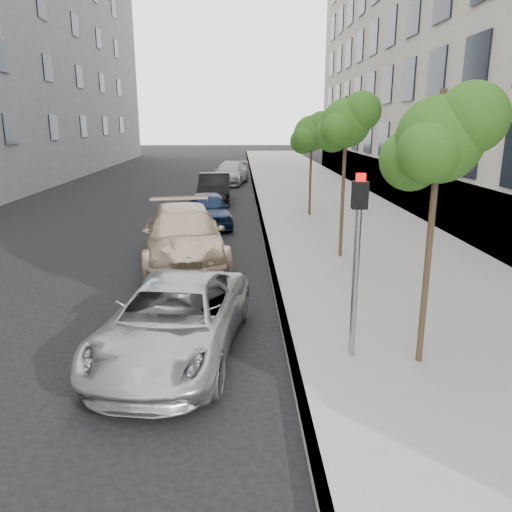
{
  "coord_description": "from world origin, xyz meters",
  "views": [
    {
      "loc": [
        0.33,
        -5.74,
        3.88
      ],
      "look_at": [
        0.62,
        3.02,
        1.5
      ],
      "focal_mm": 35.0,
      "sensor_mm": 36.0,
      "label": 1
    }
  ],
  "objects_px": {
    "signal_pole": "(357,245)",
    "sedan_blue": "(209,209)",
    "minivan": "(174,320)",
    "sedan_black": "(215,188)",
    "tree_near": "(441,140)",
    "suv": "(183,236)",
    "sedan_rear": "(230,173)",
    "tree_mid": "(347,123)",
    "tree_far": "(312,133)"
  },
  "relations": [
    {
      "from": "suv",
      "to": "sedan_black",
      "type": "height_order",
      "value": "suv"
    },
    {
      "from": "tree_mid",
      "to": "tree_near",
      "type": "bearing_deg",
      "value": -90.0
    },
    {
      "from": "sedan_black",
      "to": "sedan_rear",
      "type": "bearing_deg",
      "value": 84.31
    },
    {
      "from": "tree_mid",
      "to": "suv",
      "type": "bearing_deg",
      "value": -178.27
    },
    {
      "from": "minivan",
      "to": "sedan_black",
      "type": "xyz_separation_m",
      "value": [
        -0.1,
        16.57,
        0.07
      ]
    },
    {
      "from": "suv",
      "to": "sedan_blue",
      "type": "xyz_separation_m",
      "value": [
        0.39,
        5.17,
        -0.15
      ]
    },
    {
      "from": "suv",
      "to": "sedan_rear",
      "type": "distance_m",
      "value": 18.29
    },
    {
      "from": "signal_pole",
      "to": "minivan",
      "type": "distance_m",
      "value": 3.28
    },
    {
      "from": "tree_far",
      "to": "suv",
      "type": "distance_m",
      "value": 8.42
    },
    {
      "from": "signal_pole",
      "to": "sedan_rear",
      "type": "distance_m",
      "value": 24.53
    },
    {
      "from": "tree_mid",
      "to": "minivan",
      "type": "relative_size",
      "value": 1.0
    },
    {
      "from": "minivan",
      "to": "sedan_black",
      "type": "height_order",
      "value": "sedan_black"
    },
    {
      "from": "tree_far",
      "to": "sedan_blue",
      "type": "relative_size",
      "value": 1.11
    },
    {
      "from": "tree_mid",
      "to": "signal_pole",
      "type": "bearing_deg",
      "value": -99.69
    },
    {
      "from": "minivan",
      "to": "sedan_rear",
      "type": "height_order",
      "value": "sedan_rear"
    },
    {
      "from": "tree_near",
      "to": "sedan_black",
      "type": "relative_size",
      "value": 1.0
    },
    {
      "from": "sedan_rear",
      "to": "minivan",
      "type": "bearing_deg",
      "value": -81.51
    },
    {
      "from": "tree_near",
      "to": "signal_pole",
      "type": "bearing_deg",
      "value": 166.41
    },
    {
      "from": "suv",
      "to": "tree_near",
      "type": "bearing_deg",
      "value": -63.75
    },
    {
      "from": "minivan",
      "to": "sedan_blue",
      "type": "distance_m",
      "value": 10.9
    },
    {
      "from": "signal_pole",
      "to": "sedan_blue",
      "type": "relative_size",
      "value": 0.8
    },
    {
      "from": "tree_mid",
      "to": "suv",
      "type": "xyz_separation_m",
      "value": [
        -4.48,
        -0.14,
        -3.04
      ]
    },
    {
      "from": "suv",
      "to": "sedan_rear",
      "type": "relative_size",
      "value": 1.16
    },
    {
      "from": "sedan_rear",
      "to": "tree_mid",
      "type": "bearing_deg",
      "value": -69.34
    },
    {
      "from": "sedan_blue",
      "to": "sedan_rear",
      "type": "bearing_deg",
      "value": 78.25
    },
    {
      "from": "tree_near",
      "to": "sedan_blue",
      "type": "height_order",
      "value": "tree_near"
    },
    {
      "from": "signal_pole",
      "to": "sedan_blue",
      "type": "distance_m",
      "value": 11.75
    },
    {
      "from": "tree_mid",
      "to": "signal_pole",
      "type": "distance_m",
      "value": 6.59
    },
    {
      "from": "tree_far",
      "to": "sedan_rear",
      "type": "bearing_deg",
      "value": 106.71
    },
    {
      "from": "tree_far",
      "to": "suv",
      "type": "relative_size",
      "value": 0.76
    },
    {
      "from": "signal_pole",
      "to": "sedan_black",
      "type": "relative_size",
      "value": 0.7
    },
    {
      "from": "sedan_black",
      "to": "tree_near",
      "type": "bearing_deg",
      "value": -77.34
    },
    {
      "from": "tree_mid",
      "to": "minivan",
      "type": "bearing_deg",
      "value": -124.42
    },
    {
      "from": "sedan_rear",
      "to": "suv",
      "type": "bearing_deg",
      "value": -83.33
    },
    {
      "from": "tree_near",
      "to": "sedan_blue",
      "type": "xyz_separation_m",
      "value": [
        -4.08,
        11.53,
        -2.98
      ]
    },
    {
      "from": "tree_near",
      "to": "sedan_rear",
      "type": "xyz_separation_m",
      "value": [
        -3.49,
        24.63,
        -2.94
      ]
    },
    {
      "from": "tree_near",
      "to": "signal_pole",
      "type": "height_order",
      "value": "tree_near"
    },
    {
      "from": "tree_mid",
      "to": "tree_far",
      "type": "xyz_separation_m",
      "value": [
        0.0,
        6.5,
        -0.42
      ]
    },
    {
      "from": "tree_far",
      "to": "sedan_black",
      "type": "xyz_separation_m",
      "value": [
        -4.12,
        4.2,
        -2.7
      ]
    },
    {
      "from": "suv",
      "to": "sedan_black",
      "type": "distance_m",
      "value": 10.84
    },
    {
      "from": "sedan_black",
      "to": "minivan",
      "type": "bearing_deg",
      "value": -90.46
    },
    {
      "from": "sedan_rear",
      "to": "sedan_black",
      "type": "bearing_deg",
      "value": -85.11
    },
    {
      "from": "tree_mid",
      "to": "sedan_rear",
      "type": "distance_m",
      "value": 18.73
    },
    {
      "from": "minivan",
      "to": "sedan_black",
      "type": "relative_size",
      "value": 1.06
    },
    {
      "from": "tree_far",
      "to": "suv",
      "type": "height_order",
      "value": "tree_far"
    },
    {
      "from": "sedan_blue",
      "to": "signal_pole",
      "type": "bearing_deg",
      "value": -84.17
    },
    {
      "from": "tree_mid",
      "to": "sedan_blue",
      "type": "height_order",
      "value": "tree_mid"
    },
    {
      "from": "signal_pole",
      "to": "sedan_black",
      "type": "bearing_deg",
      "value": 103.54
    },
    {
      "from": "tree_mid",
      "to": "minivan",
      "type": "xyz_separation_m",
      "value": [
        -4.02,
        -5.87,
        -3.19
      ]
    },
    {
      "from": "tree_far",
      "to": "sedan_black",
      "type": "relative_size",
      "value": 0.97
    }
  ]
}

